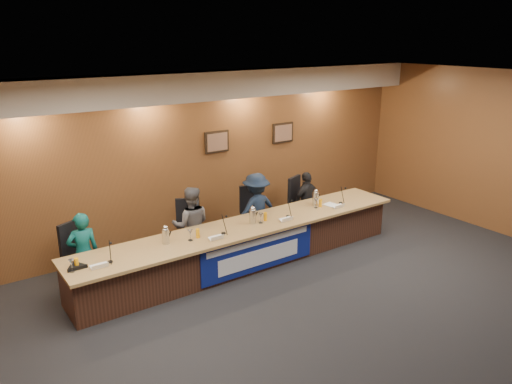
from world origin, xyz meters
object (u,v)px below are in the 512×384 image
Objects in this scene: carafe_right at (315,199)px; panelist_b at (191,225)px; banner at (259,252)px; panelist_a at (84,253)px; office_chair_b at (189,234)px; speakerphone at (76,266)px; office_chair_a at (83,261)px; office_chair_d at (303,206)px; carafe_left at (166,236)px; panelist_c at (256,209)px; dais_body at (245,246)px; office_chair_c at (253,219)px; panelist_d at (306,201)px; carafe_mid at (253,217)px.

panelist_b is at bearing 166.26° from carafe_right.
panelist_a is (-2.54, 1.04, 0.27)m from banner.
carafe_right is (2.32, -0.67, 0.40)m from office_chair_b.
speakerphone is at bearing 42.40° from panelist_b.
office_chair_a and office_chair_b have the same top height.
carafe_left reaches higher than office_chair_d.
office_chair_d is at bearing 9.37° from speakerphone.
carafe_left is (-0.76, -0.62, 0.18)m from panelist_b.
panelist_c is 5.44× the size of carafe_right.
office_chair_c is at bearing 47.62° from dais_body.
panelist_d is (4.44, 0.00, -0.03)m from panelist_a.
office_chair_c is 2.00× the size of carafe_left.
panelist_c is at bearing 162.97° from office_chair_d.
panelist_b is at bearing 123.82° from banner.
office_chair_b is (1.84, 0.00, 0.00)m from office_chair_a.
office_chair_a is 1.00× the size of office_chair_b.
office_chair_a is at bearing 170.89° from carafe_right.
carafe_right is (1.63, 0.47, 0.50)m from banner.
panelist_c is at bearing -26.63° from office_chair_a.
carafe_mid is at bearing 50.30° from panelist_c.
dais_body is 12.50× the size of office_chair_d.
panelist_d is at bearing 10.41° from carafe_left.
banner is 1.70× the size of panelist_a.
panelist_d reaches higher than office_chair_b.
banner is 2.18m from panelist_d.
speakerphone is (-3.50, -0.68, 0.08)m from panelist_c.
carafe_right is at bearing 57.67° from panelist_d.
office_chair_c is 1.88× the size of carafe_right.
office_chair_d is 1.50× the size of speakerphone.
carafe_right is at bearing -13.94° from office_chair_c.
dais_body is at bearing 11.69° from panelist_d.
office_chair_c is at bearing 24.96° from office_chair_b.
panelist_b is at bearing -6.61° from panelist_d.
panelist_d is 1.90m from carafe_mid.
panelist_b is 1.38m from office_chair_c.
office_chair_c is (0.66, 0.73, 0.13)m from dais_body.
panelist_b is 2.86× the size of office_chair_a.
carafe_mid is (-0.53, -0.66, 0.17)m from panelist_c.
dais_body is at bearing 1.08° from speakerphone.
speakerphone is at bearing 172.73° from banner.
dais_body is 2.65m from office_chair_a.
office_chair_d is (4.44, 0.10, -0.17)m from panelist_a.
speakerphone is (-2.84, 0.36, 0.40)m from banner.
panelist_c is 5.86× the size of carafe_mid.
panelist_a is 5.45× the size of carafe_mid.
panelist_c is (3.21, 0.00, 0.05)m from panelist_a.
carafe_left reaches higher than office_chair_c.
panelist_b is 5.36× the size of carafe_right.
office_chair_c and office_chair_d have the same top height.
panelist_c reaches higher than panelist_d.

